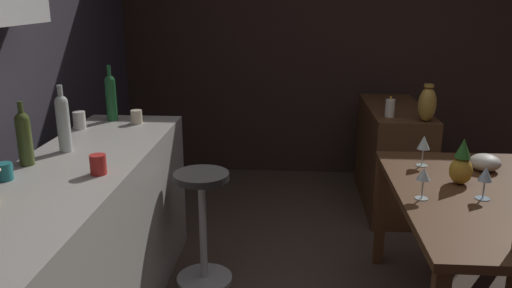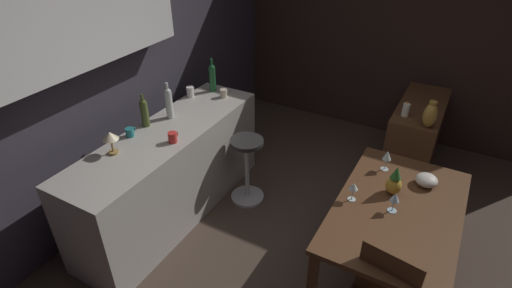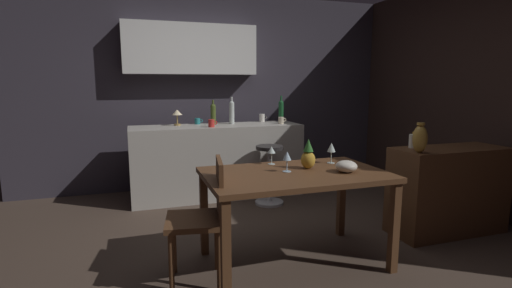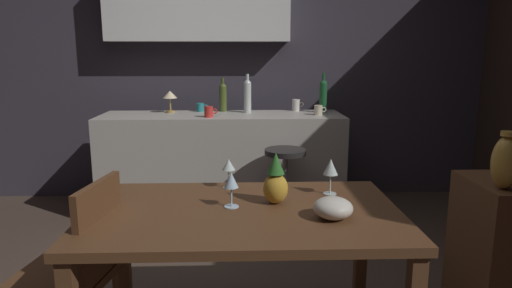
{
  "view_description": "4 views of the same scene",
  "coord_description": "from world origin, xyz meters",
  "px_view_note": "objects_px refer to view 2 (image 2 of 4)",
  "views": [
    {
      "loc": [
        -2.3,
        0.47,
        1.68
      ],
      "look_at": [
        0.45,
        0.67,
        0.87
      ],
      "focal_mm": 36.06,
      "sensor_mm": 36.0,
      "label": 1
    },
    {
      "loc": [
        -2.3,
        -0.64,
        2.66
      ],
      "look_at": [
        0.18,
        0.74,
        0.87
      ],
      "focal_mm": 27.97,
      "sensor_mm": 36.0,
      "label": 2
    },
    {
      "loc": [
        -1.08,
        -3.09,
        1.42
      ],
      "look_at": [
        0.19,
        0.73,
        0.77
      ],
      "focal_mm": 26.6,
      "sensor_mm": 36.0,
      "label": 3
    },
    {
      "loc": [
        0.09,
        -2.37,
        1.42
      ],
      "look_at": [
        0.2,
        0.72,
        0.79
      ],
      "focal_mm": 31.39,
      "sensor_mm": 36.0,
      "label": 4
    }
  ],
  "objects_px": {
    "wine_glass_right": "(354,187)",
    "wine_bottle_olive": "(144,111)",
    "cup_red": "(173,137)",
    "cup_teal": "(130,132)",
    "vase_brass": "(430,115)",
    "wine_glass_center": "(395,198)",
    "wine_bottle_green": "(212,77)",
    "cup_cream": "(224,93)",
    "counter_lamp": "(110,138)",
    "cup_white": "(190,92)",
    "bar_stool": "(247,168)",
    "pineapple_centerpiece": "(394,182)",
    "wine_glass_left": "(387,156)",
    "pillar_candle_tall": "(406,110)",
    "sideboard_cabinet": "(414,138)",
    "wine_bottle_clear": "(169,102)",
    "dining_table": "(396,217)",
    "fruit_bowl": "(426,180)"
  },
  "relations": [
    {
      "from": "sideboard_cabinet",
      "to": "cup_cream",
      "type": "relative_size",
      "value": 10.45
    },
    {
      "from": "wine_glass_center",
      "to": "pineapple_centerpiece",
      "type": "xyz_separation_m",
      "value": [
        0.2,
        0.05,
        -0.02
      ]
    },
    {
      "from": "wine_glass_right",
      "to": "cup_white",
      "type": "relative_size",
      "value": 1.41
    },
    {
      "from": "cup_white",
      "to": "bar_stool",
      "type": "bearing_deg",
      "value": -102.89
    },
    {
      "from": "bar_stool",
      "to": "vase_brass",
      "type": "relative_size",
      "value": 2.65
    },
    {
      "from": "wine_bottle_olive",
      "to": "cup_white",
      "type": "bearing_deg",
      "value": 1.75
    },
    {
      "from": "cup_teal",
      "to": "cup_cream",
      "type": "bearing_deg",
      "value": -14.83
    },
    {
      "from": "vase_brass",
      "to": "wine_glass_right",
      "type": "bearing_deg",
      "value": 165.92
    },
    {
      "from": "wine_glass_right",
      "to": "counter_lamp",
      "type": "distance_m",
      "value": 1.89
    },
    {
      "from": "cup_white",
      "to": "cup_cream",
      "type": "distance_m",
      "value": 0.34
    },
    {
      "from": "wine_glass_left",
      "to": "wine_bottle_clear",
      "type": "xyz_separation_m",
      "value": [
        -0.38,
        1.9,
        0.19
      ]
    },
    {
      "from": "wine_bottle_olive",
      "to": "wine_glass_center",
      "type": "bearing_deg",
      "value": -86.91
    },
    {
      "from": "cup_red",
      "to": "counter_lamp",
      "type": "relative_size",
      "value": 0.55
    },
    {
      "from": "pineapple_centerpiece",
      "to": "wine_bottle_clear",
      "type": "height_order",
      "value": "wine_bottle_clear"
    },
    {
      "from": "cup_white",
      "to": "pillar_candle_tall",
      "type": "bearing_deg",
      "value": -68.14
    },
    {
      "from": "wine_bottle_olive",
      "to": "cup_red",
      "type": "height_order",
      "value": "wine_bottle_olive"
    },
    {
      "from": "cup_cream",
      "to": "wine_glass_center",
      "type": "bearing_deg",
      "value": -110.81
    },
    {
      "from": "wine_bottle_green",
      "to": "wine_bottle_clear",
      "type": "bearing_deg",
      "value": 179.1
    },
    {
      "from": "bar_stool",
      "to": "fruit_bowl",
      "type": "relative_size",
      "value": 4.18
    },
    {
      "from": "wine_glass_right",
      "to": "wine_glass_left",
      "type": "bearing_deg",
      "value": -13.27
    },
    {
      "from": "wine_glass_center",
      "to": "cup_cream",
      "type": "xyz_separation_m",
      "value": [
        0.72,
        1.88,
        0.08
      ]
    },
    {
      "from": "wine_bottle_green",
      "to": "vase_brass",
      "type": "bearing_deg",
      "value": -77.92
    },
    {
      "from": "cup_cream",
      "to": "wine_glass_left",
      "type": "bearing_deg",
      "value": -97.77
    },
    {
      "from": "cup_teal",
      "to": "cup_white",
      "type": "bearing_deg",
      "value": 1.76
    },
    {
      "from": "wine_bottle_olive",
      "to": "fruit_bowl",
      "type": "bearing_deg",
      "value": -76.75
    },
    {
      "from": "pineapple_centerpiece",
      "to": "cup_teal",
      "type": "relative_size",
      "value": 2.28
    },
    {
      "from": "wine_bottle_olive",
      "to": "pineapple_centerpiece",
      "type": "bearing_deg",
      "value": -81.42
    },
    {
      "from": "wine_glass_left",
      "to": "pillar_candle_tall",
      "type": "relative_size",
      "value": 1.16
    },
    {
      "from": "cup_teal",
      "to": "vase_brass",
      "type": "xyz_separation_m",
      "value": [
        1.55,
        -2.18,
        0.01
      ]
    },
    {
      "from": "sideboard_cabinet",
      "to": "cup_red",
      "type": "xyz_separation_m",
      "value": [
        -1.92,
        1.68,
        0.54
      ]
    },
    {
      "from": "wine_bottle_green",
      "to": "cup_cream",
      "type": "relative_size",
      "value": 3.35
    },
    {
      "from": "wine_bottle_clear",
      "to": "cup_teal",
      "type": "bearing_deg",
      "value": 168.77
    },
    {
      "from": "dining_table",
      "to": "wine_glass_center",
      "type": "bearing_deg",
      "value": 146.29
    },
    {
      "from": "wine_bottle_green",
      "to": "cup_cream",
      "type": "bearing_deg",
      "value": -110.88
    },
    {
      "from": "cup_teal",
      "to": "wine_glass_right",
      "type": "bearing_deg",
      "value": -80.75
    },
    {
      "from": "vase_brass",
      "to": "wine_bottle_green",
      "type": "bearing_deg",
      "value": 102.08
    },
    {
      "from": "wine_bottle_green",
      "to": "wine_bottle_olive",
      "type": "bearing_deg",
      "value": 173.52
    },
    {
      "from": "wine_glass_right",
      "to": "wine_bottle_olive",
      "type": "relative_size",
      "value": 0.5
    },
    {
      "from": "dining_table",
      "to": "wine_bottle_olive",
      "type": "xyz_separation_m",
      "value": [
        -0.17,
        2.2,
        0.39
      ]
    },
    {
      "from": "wine_glass_center",
      "to": "pillar_candle_tall",
      "type": "bearing_deg",
      "value": 8.65
    },
    {
      "from": "pineapple_centerpiece",
      "to": "vase_brass",
      "type": "relative_size",
      "value": 0.92
    },
    {
      "from": "dining_table",
      "to": "sideboard_cabinet",
      "type": "relative_size",
      "value": 1.26
    },
    {
      "from": "sideboard_cabinet",
      "to": "fruit_bowl",
      "type": "distance_m",
      "value": 1.35
    },
    {
      "from": "bar_stool",
      "to": "cup_white",
      "type": "distance_m",
      "value": 0.97
    },
    {
      "from": "vase_brass",
      "to": "sideboard_cabinet",
      "type": "bearing_deg",
      "value": 13.92
    },
    {
      "from": "wine_bottle_green",
      "to": "vase_brass",
      "type": "xyz_separation_m",
      "value": [
        0.45,
        -2.08,
        -0.11
      ]
    },
    {
      "from": "wine_glass_left",
      "to": "cup_red",
      "type": "relative_size",
      "value": 1.64
    },
    {
      "from": "wine_glass_right",
      "to": "cup_teal",
      "type": "xyz_separation_m",
      "value": [
        -0.3,
        1.87,
        0.08
      ]
    },
    {
      "from": "wine_bottle_clear",
      "to": "cup_white",
      "type": "relative_size",
      "value": 3.17
    },
    {
      "from": "sideboard_cabinet",
      "to": "wine_glass_center",
      "type": "xyz_separation_m",
      "value": [
        -1.7,
        -0.09,
        0.45
      ]
    }
  ]
}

